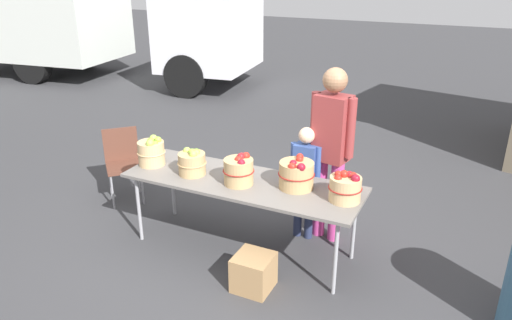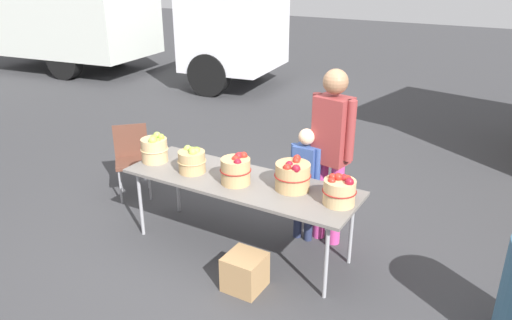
{
  "view_description": "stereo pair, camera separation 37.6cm",
  "coord_description": "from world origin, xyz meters",
  "views": [
    {
      "loc": [
        1.92,
        -3.72,
        2.69
      ],
      "look_at": [
        0.0,
        0.3,
        0.85
      ],
      "focal_mm": 34.09,
      "sensor_mm": 36.0,
      "label": 1
    },
    {
      "loc": [
        2.25,
        -3.55,
        2.69
      ],
      "look_at": [
        0.0,
        0.3,
        0.85
      ],
      "focal_mm": 34.09,
      "sensor_mm": 36.0,
      "label": 2
    }
  ],
  "objects": [
    {
      "name": "market_table",
      "position": [
        0.0,
        0.0,
        0.71
      ],
      "size": [
        2.3,
        0.76,
        0.75
      ],
      "color": "slate",
      "rests_on": "ground"
    },
    {
      "name": "apple_basket_red_1",
      "position": [
        0.51,
        0.08,
        0.88
      ],
      "size": [
        0.34,
        0.34,
        0.3
      ],
      "color": "tan",
      "rests_on": "market_table"
    },
    {
      "name": "produce_crate",
      "position": [
        0.37,
        -0.53,
        0.16
      ],
      "size": [
        0.32,
        0.32,
        0.32
      ],
      "primitive_type": "cube",
      "color": "#A87F51",
      "rests_on": "ground"
    },
    {
      "name": "child_customer",
      "position": [
        0.46,
        0.48,
        0.71
      ],
      "size": [
        0.32,
        0.16,
        1.2
      ],
      "rotation": [
        0.0,
        0.0,
        3.14
      ],
      "color": "#262D4C",
      "rests_on": "ground"
    },
    {
      "name": "vendor_adult",
      "position": [
        0.68,
        0.58,
        1.05
      ],
      "size": [
        0.46,
        0.29,
        1.78
      ],
      "rotation": [
        0.0,
        0.0,
        2.95
      ],
      "color": "#CC3F8C",
      "rests_on": "ground"
    },
    {
      "name": "folding_chair",
      "position": [
        -1.79,
        0.4,
        0.51
      ],
      "size": [
        0.57,
        0.57,
        0.86
      ],
      "rotation": [
        0.0,
        0.0,
        0.79
      ],
      "color": "brown",
      "rests_on": "ground"
    },
    {
      "name": "apple_basket_red_0",
      "position": [
        -0.0,
        -0.07,
        0.88
      ],
      "size": [
        0.3,
        0.3,
        0.29
      ],
      "color": "tan",
      "rests_on": "market_table"
    },
    {
      "name": "apple_basket_red_2",
      "position": [
        0.99,
        0.02,
        0.87
      ],
      "size": [
        0.3,
        0.3,
        0.27
      ],
      "color": "tan",
      "rests_on": "market_table"
    },
    {
      "name": "apple_basket_green_0",
      "position": [
        -1.01,
        -0.04,
        0.89
      ],
      "size": [
        0.29,
        0.29,
        0.3
      ],
      "color": "tan",
      "rests_on": "market_table"
    },
    {
      "name": "box_truck",
      "position": [
        -7.26,
        5.22,
        1.49
      ],
      "size": [
        7.91,
        3.09,
        2.75
      ],
      "rotation": [
        0.0,
        0.0,
        0.12
      ],
      "color": "silver",
      "rests_on": "ground"
    },
    {
      "name": "apple_basket_green_1",
      "position": [
        -0.51,
        -0.07,
        0.87
      ],
      "size": [
        0.28,
        0.28,
        0.26
      ],
      "color": "tan",
      "rests_on": "market_table"
    },
    {
      "name": "ground_plane",
      "position": [
        0.0,
        0.0,
        0.0
      ],
      "size": [
        40.0,
        40.0,
        0.0
      ],
      "primitive_type": "plane",
      "color": "#38383A"
    }
  ]
}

